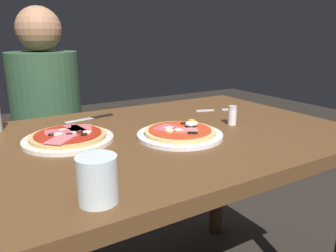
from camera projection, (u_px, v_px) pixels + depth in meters
The scene contains 8 objects.
dining_table at pixel (154, 167), 1.08m from camera, with size 1.27×0.82×0.75m.
pizza_foreground at pixel (180, 133), 1.02m from camera, with size 0.27×0.27×0.05m.
pizza_across_left at pixel (69, 138), 0.98m from camera, with size 0.26×0.26×0.03m.
water_glass_near at pixel (97, 182), 0.62m from camera, with size 0.08×0.08×0.09m.
fork at pixel (211, 110), 1.36m from camera, with size 0.15×0.07×0.00m.
knife at pixel (93, 118), 1.24m from camera, with size 0.20×0.06×0.01m.
salt_shaker at pixel (232, 115), 1.15m from camera, with size 0.03×0.03×0.07m.
diner_person at pixel (50, 139), 1.62m from camera, with size 0.32×0.32×1.18m.
Camera 1 is at (-0.49, -0.88, 1.06)m, focal length 35.31 mm.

